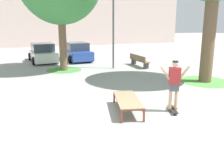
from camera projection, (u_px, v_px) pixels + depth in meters
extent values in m
plane|color=#999993|center=(137.00, 119.00, 7.21)|extent=(120.00, 120.00, 0.00)
cube|color=beige|center=(33.00, 8.00, 30.41)|extent=(43.57, 4.00, 10.15)
cube|color=brown|center=(114.00, 98.00, 8.64)|extent=(0.07, 0.07, 0.38)
cube|color=brown|center=(132.00, 97.00, 8.71)|extent=(0.07, 0.07, 0.38)
cube|color=brown|center=(121.00, 117.00, 6.85)|extent=(0.07, 0.07, 0.38)
cube|color=brown|center=(144.00, 116.00, 6.93)|extent=(0.07, 0.07, 0.38)
cylinder|color=brown|center=(117.00, 101.00, 7.70)|extent=(0.52, 1.85, 0.05)
cylinder|color=brown|center=(137.00, 100.00, 7.77)|extent=(0.52, 1.85, 0.05)
cylinder|color=brown|center=(123.00, 92.00, 8.63)|extent=(0.75, 0.24, 0.05)
cylinder|color=brown|center=(133.00, 110.00, 6.84)|extent=(0.75, 0.24, 0.05)
cube|color=#847051|center=(128.00, 99.00, 7.73)|extent=(1.21, 2.03, 0.03)
cube|color=black|center=(173.00, 109.00, 7.79)|extent=(0.47, 0.82, 0.02)
cylinder|color=silver|center=(168.00, 108.00, 8.07)|extent=(0.05, 0.06, 0.06)
cylinder|color=silver|center=(172.00, 108.00, 8.08)|extent=(0.05, 0.06, 0.06)
cylinder|color=silver|center=(172.00, 114.00, 7.53)|extent=(0.05, 0.06, 0.06)
cylinder|color=silver|center=(177.00, 114.00, 7.53)|extent=(0.05, 0.06, 0.06)
cylinder|color=tan|center=(170.00, 98.00, 7.70)|extent=(0.11, 0.11, 0.82)
cube|color=#99704C|center=(169.00, 108.00, 7.83)|extent=(0.18, 0.26, 0.07)
cylinder|color=tan|center=(176.00, 98.00, 7.70)|extent=(0.11, 0.11, 0.82)
cube|color=#99704C|center=(175.00, 108.00, 7.83)|extent=(0.18, 0.26, 0.07)
cube|color=#4C4C51|center=(174.00, 87.00, 7.62)|extent=(0.35, 0.29, 0.24)
cube|color=maroon|center=(175.00, 76.00, 7.53)|extent=(0.41, 0.33, 0.56)
cylinder|color=tan|center=(166.00, 73.00, 7.51)|extent=(0.40, 0.21, 0.52)
cylinder|color=tan|center=(184.00, 73.00, 7.52)|extent=(0.40, 0.21, 0.52)
sphere|color=tan|center=(175.00, 64.00, 7.44)|extent=(0.20, 0.20, 0.20)
cylinder|color=black|center=(175.00, 62.00, 7.43)|extent=(0.19, 0.19, 0.05)
cylinder|color=brown|center=(209.00, 38.00, 11.43)|extent=(0.63, 0.63, 4.51)
cylinder|color=#519342|center=(205.00, 81.00, 11.92)|extent=(2.63, 2.63, 0.01)
cylinder|color=brown|center=(63.00, 44.00, 14.52)|extent=(0.48, 0.48, 3.43)
cylinder|color=#47893D|center=(64.00, 70.00, 14.89)|extent=(2.29, 2.29, 0.01)
cube|color=silver|center=(43.00, 55.00, 18.16)|extent=(2.04, 4.32, 0.70)
cube|color=#2D3847|center=(42.00, 47.00, 17.89)|extent=(1.73, 2.22, 0.64)
cylinder|color=black|center=(30.00, 57.00, 19.00)|extent=(0.27, 0.62, 0.60)
cylinder|color=black|center=(51.00, 55.00, 19.71)|extent=(0.27, 0.62, 0.60)
cylinder|color=black|center=(34.00, 61.00, 16.71)|extent=(0.27, 0.62, 0.60)
cylinder|color=black|center=(57.00, 59.00, 17.42)|extent=(0.27, 0.62, 0.60)
cube|color=#28479E|center=(77.00, 54.00, 18.93)|extent=(1.87, 4.27, 0.70)
cube|color=#2D3847|center=(77.00, 46.00, 18.65)|extent=(1.65, 2.16, 0.64)
cylinder|color=black|center=(64.00, 55.00, 19.82)|extent=(0.24, 0.61, 0.60)
cylinder|color=black|center=(82.00, 54.00, 20.47)|extent=(0.24, 0.61, 0.60)
cylinder|color=black|center=(70.00, 59.00, 17.48)|extent=(0.24, 0.61, 0.60)
cylinder|color=black|center=(91.00, 58.00, 18.13)|extent=(0.24, 0.61, 0.60)
cube|color=brown|center=(140.00, 60.00, 16.14)|extent=(0.46, 2.40, 0.06)
cube|color=brown|center=(137.00, 57.00, 16.03)|extent=(0.06, 2.40, 0.36)
cube|color=#424247|center=(134.00, 62.00, 17.07)|extent=(0.37, 0.08, 0.40)
cube|color=#424247|center=(146.00, 66.00, 15.31)|extent=(0.37, 0.08, 0.40)
cylinder|color=#4C4C51|center=(113.00, 27.00, 14.89)|extent=(0.12, 0.12, 5.50)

